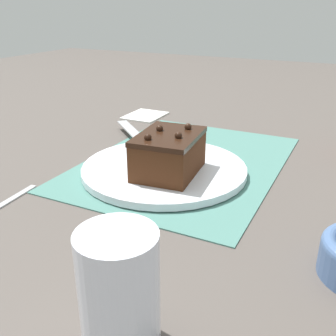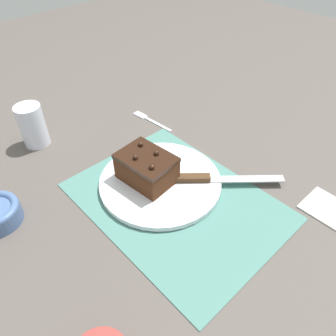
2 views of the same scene
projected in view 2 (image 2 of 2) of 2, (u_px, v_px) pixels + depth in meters
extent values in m
plane|color=#544C47|center=(176.00, 201.00, 0.74)|extent=(3.00, 3.00, 0.00)
cube|color=slate|center=(176.00, 201.00, 0.74)|extent=(0.46, 0.34, 0.00)
cylinder|color=white|center=(160.00, 181.00, 0.77)|extent=(0.29, 0.29, 0.01)
cube|color=#472614|center=(147.00, 169.00, 0.75)|extent=(0.13, 0.10, 0.06)
cube|color=black|center=(146.00, 158.00, 0.73)|extent=(0.13, 0.11, 0.01)
sphere|color=black|center=(141.00, 144.00, 0.75)|extent=(0.01, 0.01, 0.01)
sphere|color=black|center=(135.00, 157.00, 0.72)|extent=(0.01, 0.01, 0.01)
sphere|color=black|center=(156.00, 153.00, 0.73)|extent=(0.01, 0.01, 0.01)
sphere|color=black|center=(152.00, 167.00, 0.69)|extent=(0.01, 0.01, 0.01)
cube|color=#472D19|center=(192.00, 178.00, 0.76)|extent=(0.07, 0.07, 0.01)
cube|color=#B7BABF|center=(247.00, 179.00, 0.77)|extent=(0.13, 0.14, 0.00)
cylinder|color=white|center=(33.00, 126.00, 0.86)|extent=(0.07, 0.07, 0.12)
cube|color=white|center=(330.00, 209.00, 0.72)|extent=(0.11, 0.09, 0.01)
cube|color=#B7BABF|center=(158.00, 124.00, 0.97)|extent=(0.11, 0.02, 0.01)
cube|color=#B7BABF|center=(140.00, 115.00, 1.00)|extent=(0.05, 0.03, 0.01)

